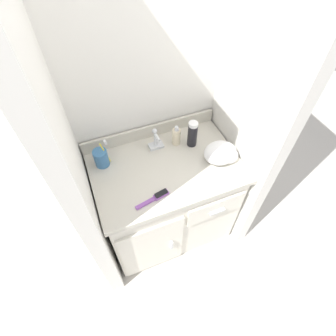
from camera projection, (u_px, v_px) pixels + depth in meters
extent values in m
plane|color=beige|center=(167.00, 225.00, 2.14)|extent=(6.00, 6.00, 0.00)
cube|color=silver|center=(144.00, 85.00, 1.48)|extent=(1.06, 0.08, 2.20)
cube|color=silver|center=(64.00, 150.00, 1.17)|extent=(0.08, 0.66, 2.20)
cube|color=silver|center=(251.00, 100.00, 1.39)|extent=(0.08, 0.66, 2.20)
cube|color=silver|center=(166.00, 202.00, 1.85)|extent=(0.85, 0.54, 0.73)
cube|color=silver|center=(153.00, 249.00, 1.67)|extent=(0.41, 0.02, 0.58)
cube|color=silver|center=(216.00, 209.00, 1.58)|extent=(0.37, 0.02, 0.17)
cube|color=silver|center=(172.00, 245.00, 1.69)|extent=(0.02, 0.02, 0.09)
cube|color=silver|center=(217.00, 212.00, 1.57)|extent=(0.10, 0.02, 0.01)
cube|color=beige|center=(166.00, 168.00, 1.56)|extent=(0.88, 0.58, 0.03)
ellipsoid|color=#B6B2A4|center=(166.00, 176.00, 1.62)|extent=(0.34, 0.29, 0.18)
cylinder|color=silver|center=(166.00, 184.00, 1.69)|extent=(0.03, 0.03, 0.01)
cube|color=beige|center=(150.00, 131.00, 1.68)|extent=(0.88, 0.02, 0.09)
cube|color=silver|center=(156.00, 146.00, 1.64)|extent=(0.09, 0.06, 0.02)
cylinder|color=silver|center=(156.00, 140.00, 1.60)|extent=(0.02, 0.02, 0.08)
cylinder|color=silver|center=(157.00, 138.00, 1.55)|extent=(0.02, 0.06, 0.02)
sphere|color=silver|center=(155.00, 131.00, 1.56)|extent=(0.03, 0.03, 0.03)
cylinder|color=teal|center=(101.00, 158.00, 1.52)|extent=(0.08, 0.08, 0.11)
cylinder|color=yellow|center=(105.00, 153.00, 1.50)|extent=(0.04, 0.01, 0.16)
cube|color=white|center=(105.00, 142.00, 1.44)|extent=(0.02, 0.02, 0.03)
cylinder|color=beige|center=(176.00, 137.00, 1.63)|extent=(0.05, 0.05, 0.11)
cylinder|color=silver|center=(177.00, 129.00, 1.57)|extent=(0.02, 0.02, 0.03)
cylinder|color=silver|center=(178.00, 128.00, 1.56)|extent=(0.01, 0.03, 0.01)
cylinder|color=black|center=(192.00, 135.00, 1.60)|extent=(0.06, 0.06, 0.15)
cylinder|color=white|center=(193.00, 124.00, 1.53)|extent=(0.06, 0.06, 0.02)
cube|color=purple|center=(145.00, 203.00, 1.38)|extent=(0.12, 0.04, 0.01)
cube|color=purple|center=(161.00, 195.00, 1.41)|extent=(0.09, 0.05, 0.02)
cube|color=black|center=(161.00, 193.00, 1.40)|extent=(0.07, 0.04, 0.01)
ellipsoid|color=white|center=(220.00, 153.00, 1.54)|extent=(0.20, 0.17, 0.11)
ellipsoid|color=white|center=(228.00, 155.00, 1.55)|extent=(0.12, 0.12, 0.08)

